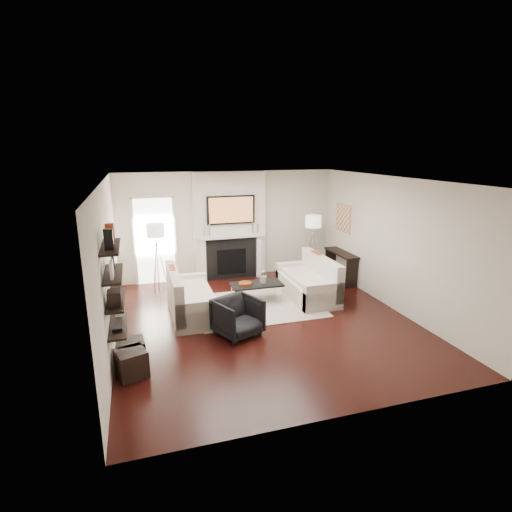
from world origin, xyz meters
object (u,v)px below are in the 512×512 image
object	(u,v)px
armchair	(238,315)
ottoman_near	(131,353)
lamp_right_shade	(313,221)
loveseat_left_base	(193,305)
loveseat_right_base	(307,288)
coffee_table	(257,284)
lamp_left_shade	(155,230)

from	to	relation	value
armchair	ottoman_near	size ratio (longest dim) A/B	1.86
lamp_right_shade	armchair	bearing A→B (deg)	-134.36
loveseat_left_base	ottoman_near	world-z (taller)	loveseat_left_base
loveseat_left_base	armchair	distance (m)	1.31
lamp_right_shade	ottoman_near	size ratio (longest dim) A/B	1.00
lamp_right_shade	loveseat_right_base	bearing A→B (deg)	-118.20
loveseat_left_base	ottoman_near	size ratio (longest dim) A/B	4.50
loveseat_right_base	coffee_table	distance (m)	1.18
ottoman_near	armchair	bearing A→B (deg)	16.19
armchair	lamp_left_shade	world-z (taller)	lamp_left_shade
loveseat_right_base	lamp_right_shade	bearing A→B (deg)	61.80
coffee_table	lamp_left_shade	xyz separation A→B (m)	(-1.99, 1.32, 1.05)
loveseat_left_base	armchair	world-z (taller)	armchair
loveseat_right_base	ottoman_near	bearing A→B (deg)	-153.47
coffee_table	ottoman_near	distance (m)	3.26
loveseat_right_base	lamp_right_shade	distance (m)	2.02
loveseat_left_base	coffee_table	bearing A→B (deg)	11.68
loveseat_left_base	loveseat_right_base	distance (m)	2.60
lamp_left_shade	lamp_right_shade	size ratio (longest dim) A/B	1.00
loveseat_right_base	coffee_table	bearing A→B (deg)	176.60
lamp_left_shade	lamp_right_shade	xyz separation A→B (m)	(3.90, 0.01, 0.00)
coffee_table	ottoman_near	size ratio (longest dim) A/B	2.75
loveseat_left_base	loveseat_right_base	world-z (taller)	same
coffee_table	lamp_left_shade	bearing A→B (deg)	146.39
loveseat_right_base	armchair	world-z (taller)	armchair
loveseat_left_base	coffee_table	xyz separation A→B (m)	(1.43, 0.30, 0.19)
loveseat_left_base	armchair	bearing A→B (deg)	-59.95
lamp_left_shade	lamp_right_shade	bearing A→B (deg)	0.22
loveseat_right_base	armchair	size ratio (longest dim) A/B	2.42
loveseat_left_base	lamp_left_shade	distance (m)	2.11
lamp_left_shade	loveseat_left_base	bearing A→B (deg)	-71.02
loveseat_right_base	lamp_left_shade	bearing A→B (deg)	156.19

